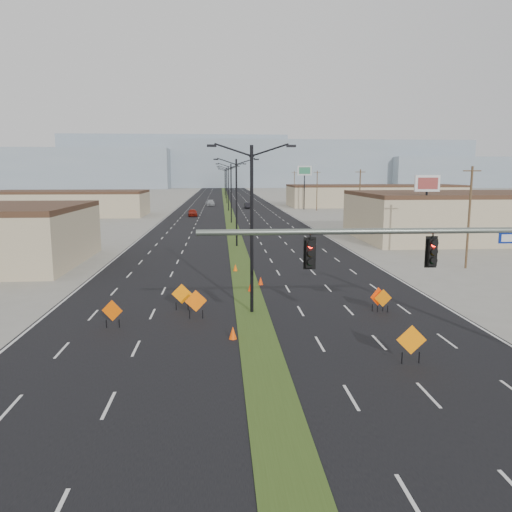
{
  "coord_description": "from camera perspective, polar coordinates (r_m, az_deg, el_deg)",
  "views": [
    {
      "loc": [
        -1.84,
        -17.39,
        8.38
      ],
      "look_at": [
        0.38,
        13.74,
        3.2
      ],
      "focal_mm": 35.0,
      "sensor_mm": 36.0,
      "label": 1
    }
  ],
  "objects": [
    {
      "name": "streetlight_5",
      "position": [
        169.42,
        -3.49,
        8.4
      ],
      "size": [
        5.15,
        0.24,
        10.02
      ],
      "color": "black",
      "rests_on": "ground"
    },
    {
      "name": "streetlight_0",
      "position": [
        29.59,
        -0.49,
        3.68
      ],
      "size": [
        5.15,
        0.24,
        10.02
      ],
      "color": "black",
      "rests_on": "ground"
    },
    {
      "name": "car_left",
      "position": [
        99.51,
        -7.26,
        4.94
      ],
      "size": [
        2.17,
        4.46,
        1.47
      ],
      "primitive_type": "imported",
      "rotation": [
        0.0,
        0.0,
        0.1
      ],
      "color": "maroon",
      "rests_on": "ground"
    },
    {
      "name": "cone_1",
      "position": [
        35.78,
        -0.64,
        -3.6
      ],
      "size": [
        0.41,
        0.41,
        0.64
      ],
      "primitive_type": "cone",
      "rotation": [
        0.0,
        0.0,
        -0.07
      ],
      "color": "#F33105",
      "rests_on": "ground"
    },
    {
      "name": "construction_sign_3",
      "position": [
        23.38,
        17.34,
        -9.27
      ],
      "size": [
        1.34,
        0.12,
        1.78
      ],
      "rotation": [
        0.0,
        0.0,
        -0.06
      ],
      "color": "orange",
      "rests_on": "ground"
    },
    {
      "name": "building_se_far",
      "position": [
        133.6,
        13.37,
        6.64
      ],
      "size": [
        44.0,
        16.0,
        5.0
      ],
      "primitive_type": "cube",
      "color": "#C1AF8A",
      "rests_on": "ground"
    },
    {
      "name": "road_surface",
      "position": [
        117.7,
        -3.18,
        5.32
      ],
      "size": [
        25.0,
        400.0,
        0.02
      ],
      "primitive_type": "cube",
      "color": "black",
      "rests_on": "ground"
    },
    {
      "name": "construction_sign_4",
      "position": [
        31.47,
        13.77,
        -4.62
      ],
      "size": [
        1.08,
        0.46,
        1.52
      ],
      "rotation": [
        0.0,
        0.0,
        0.38
      ],
      "color": "#E93B04",
      "rests_on": "ground"
    },
    {
      "name": "building_se_near",
      "position": [
        72.17,
        25.79,
        4.01
      ],
      "size": [
        36.0,
        18.0,
        5.5
      ],
      "primitive_type": "cube",
      "color": "#C1AF8A",
      "rests_on": "ground"
    },
    {
      "name": "car_far",
      "position": [
        132.04,
        -5.22,
        6.07
      ],
      "size": [
        2.27,
        5.2,
        1.49
      ],
      "primitive_type": "imported",
      "rotation": [
        0.0,
        0.0,
        0.04
      ],
      "color": "#A2A6AC",
      "rests_on": "ground"
    },
    {
      "name": "mesa_backdrop",
      "position": [
        338.65,
        -9.0,
        10.59
      ],
      "size": [
        140.0,
        50.0,
        32.0
      ],
      "primitive_type": "cube",
      "color": "#8495A3",
      "rests_on": "ground"
    },
    {
      "name": "construction_sign_2",
      "position": [
        31.15,
        -8.48,
        -4.41
      ],
      "size": [
        1.26,
        0.14,
        1.68
      ],
      "rotation": [
        0.0,
        0.0,
        -0.08
      ],
      "color": "orange",
      "rests_on": "ground"
    },
    {
      "name": "mesa_west",
      "position": [
        320.01,
        -26.08,
        8.94
      ],
      "size": [
        180.0,
        50.0,
        22.0
      ],
      "primitive_type": "cube",
      "color": "#8495A3",
      "rests_on": "ground"
    },
    {
      "name": "streetlight_3",
      "position": [
        113.44,
        -3.17,
        7.91
      ],
      "size": [
        5.15,
        0.24,
        10.02
      ],
      "color": "black",
      "rests_on": "ground"
    },
    {
      "name": "car_mid",
      "position": [
        121.49,
        -0.96,
        5.79
      ],
      "size": [
        1.59,
        4.21,
        1.37
      ],
      "primitive_type": "imported",
      "rotation": [
        0.0,
        0.0,
        0.03
      ],
      "color": "black",
      "rests_on": "ground"
    },
    {
      "name": "mesa_east",
      "position": [
        357.15,
        26.85,
        8.52
      ],
      "size": [
        160.0,
        50.0,
        18.0
      ],
      "primitive_type": "cube",
      "color": "#8495A3",
      "rests_on": "ground"
    },
    {
      "name": "streetlight_1",
      "position": [
        57.49,
        -2.25,
        6.46
      ],
      "size": [
        5.15,
        0.24,
        10.02
      ],
      "color": "black",
      "rests_on": "ground"
    },
    {
      "name": "utility_pole_0",
      "position": [
        47.83,
        23.18,
        4.22
      ],
      "size": [
        1.6,
        0.2,
        9.0
      ],
      "color": "#4C3823",
      "rests_on": "ground"
    },
    {
      "name": "pole_sign_east_far",
      "position": [
        118.06,
        5.57,
        9.34
      ],
      "size": [
        3.21,
        1.52,
        10.14
      ],
      "rotation": [
        0.0,
        0.0,
        -0.37
      ],
      "color": "black",
      "rests_on": "ground"
    },
    {
      "name": "mesa_center",
      "position": [
        320.18,
        3.49,
        10.41
      ],
      "size": [
        220.0,
        50.0,
        28.0
      ],
      "primitive_type": "cube",
      "color": "#8495A3",
      "rests_on": "ground"
    },
    {
      "name": "pole_sign_east_near",
      "position": [
        58.19,
        18.95,
        7.17
      ],
      "size": [
        2.7,
        0.7,
        8.2
      ],
      "rotation": [
        0.0,
        0.0,
        -0.13
      ],
      "color": "black",
      "rests_on": "ground"
    },
    {
      "name": "streetlight_6",
      "position": [
        197.42,
        -3.58,
        8.54
      ],
      "size": [
        5.15,
        0.24,
        10.02
      ],
      "color": "black",
      "rests_on": "ground"
    },
    {
      "name": "construction_sign_5",
      "position": [
        31.33,
        14.31,
        -4.78
      ],
      "size": [
        1.09,
        0.08,
        1.45
      ],
      "rotation": [
        0.0,
        0.0,
        0.04
      ],
      "color": "#D86704",
      "rests_on": "ground"
    },
    {
      "name": "utility_pole_2",
      "position": [
        114.55,
        6.98,
        7.5
      ],
      "size": [
        1.6,
        0.2,
        9.0
      ],
      "color": "#4C3823",
      "rests_on": "ground"
    },
    {
      "name": "streetlight_4",
      "position": [
        141.43,
        -3.36,
        8.2
      ],
      "size": [
        5.15,
        0.24,
        10.02
      ],
      "color": "black",
      "rests_on": "ground"
    },
    {
      "name": "utility_pole_1",
      "position": [
        80.5,
        11.75,
        6.59
      ],
      "size": [
        1.6,
        0.2,
        9.0
      ],
      "color": "#4C3823",
      "rests_on": "ground"
    },
    {
      "name": "signal_mast",
      "position": [
        22.29,
        23.8,
        -0.65
      ],
      "size": [
        16.3,
        0.6,
        8.0
      ],
      "color": "slate",
      "rests_on": "ground"
    },
    {
      "name": "cone_2",
      "position": [
        37.91,
        0.53,
        -2.85
      ],
      "size": [
        0.48,
        0.48,
        0.64
      ],
      "primitive_type": "cone",
      "rotation": [
        0.0,
        0.0,
        0.29
      ],
      "color": "#EF3805",
      "rests_on": "ground"
    },
    {
      "name": "median_strip",
      "position": [
        117.7,
        -3.18,
        5.32
      ],
      "size": [
        2.0,
        400.0,
        0.04
      ],
      "primitive_type": "cube",
      "color": "#354A1A",
      "rests_on": "ground"
    },
    {
      "name": "construction_sign_0",
      "position": [
        28.48,
        -16.11,
        -6.13
      ],
      "size": [
        1.17,
        0.28,
        1.58
      ],
      "rotation": [
        0.0,
        0.0,
        -0.2
      ],
      "color": "#DE5304",
      "rests_on": "ground"
    },
    {
      "name": "cone_3",
      "position": [
        43.15,
        -2.38,
        -1.35
      ],
      "size": [
        0.42,
        0.42,
        0.65
      ],
      "primitive_type": "cone",
      "rotation": [
        0.0,
        0.0,
        -0.09
      ],
      "color": "#FF5905",
      "rests_on": "ground"
    },
    {
      "name": "ground",
      "position": [
        19.39,
        1.85,
        -16.18
      ],
      "size": [
        600.0,
        600.0,
        0.0
      ],
      "primitive_type": "plane",
      "color": "gray",
      "rests_on": "ground"
    },
    {
      "name": "streetlight_2",
      "position": [
        85.46,
        -2.86,
        7.42
      ],
      "size": [
        5.15,
        0.24,
        10.02
      ],
      "color": "black",
      "rests_on": "ground"
    },
    {
      "name": "cone_0",
      "position": [
        25.77,
        -2.66,
        -8.76
      ],
      "size": [
        0.47,
        0.47,
        0.68
      ],
      "primitive_type": "cone",
      "rotation": [
        0.0,
        0.0,
        0.16
      ],
      "color": "#FB4C05",
      "rests_on": "ground"
    },
    {
      "name": "utility_pole_3",
      "position": [
        149.04,
        4.4,
        7.97
      ],
      "size": [
        1.6,
        0.2,
        9.0
      ],
      "color": "#4C3823",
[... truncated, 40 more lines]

